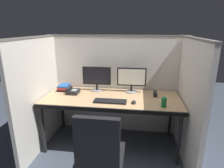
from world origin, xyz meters
TOP-DOWN VIEW (x-y plane):
  - ground_plane at (0.00, 0.00)m, footprint 8.00×8.00m
  - cubicle_partition_rear at (0.00, 0.74)m, footprint 2.21×0.06m
  - cubicle_partition_left at (-0.99, 0.20)m, footprint 0.06×1.41m
  - cubicle_partition_right at (0.99, 0.20)m, footprint 0.06×1.41m
  - desk at (0.00, 0.29)m, footprint 1.90×0.80m
  - office_chair at (0.03, -0.66)m, footprint 0.52×0.52m
  - monitor_left at (-0.26, 0.56)m, footprint 0.43×0.17m
  - monitor_right at (0.26, 0.57)m, footprint 0.43×0.17m
  - keyboard_main at (0.01, 0.12)m, footprint 0.43×0.15m
  - computer_mouse at (0.32, 0.12)m, footprint 0.06×0.10m
  - book_stack at (-0.78, 0.51)m, footprint 0.17×0.22m
  - soda_can at (0.68, 0.05)m, footprint 0.07×0.07m
  - red_stapler at (0.61, 0.45)m, footprint 0.04×0.15m
  - desk_phone at (-0.60, 0.38)m, footprint 0.17×0.19m

SIDE VIEW (x-z plane):
  - ground_plane at x=0.00m, z-range 0.00..0.00m
  - office_chair at x=0.03m, z-range -0.12..0.85m
  - desk at x=0.00m, z-range 0.32..1.06m
  - keyboard_main at x=0.01m, z-range 0.74..0.76m
  - computer_mouse at x=0.32m, z-range 0.74..0.77m
  - red_stapler at x=0.61m, z-range 0.74..0.80m
  - desk_phone at x=-0.60m, z-range 0.73..0.82m
  - book_stack at x=-0.78m, z-range 0.74..0.83m
  - cubicle_partition_rear at x=0.00m, z-range 0.00..1.58m
  - cubicle_partition_left at x=-0.99m, z-range 0.00..1.58m
  - cubicle_partition_right at x=0.99m, z-range 0.00..1.58m
  - soda_can at x=0.68m, z-range 0.74..0.86m
  - monitor_left at x=-0.26m, z-range 0.77..1.14m
  - monitor_right at x=0.26m, z-range 0.77..1.14m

